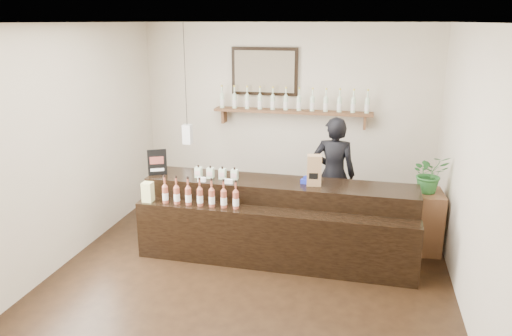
% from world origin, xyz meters
% --- Properties ---
extents(ground, '(5.00, 5.00, 0.00)m').
position_xyz_m(ground, '(0.00, 0.00, 0.00)').
color(ground, black).
rests_on(ground, ground).
extents(room_shell, '(5.00, 5.00, 5.00)m').
position_xyz_m(room_shell, '(0.00, 0.00, 1.70)').
color(room_shell, beige).
rests_on(room_shell, ground).
extents(back_wall_decor, '(2.66, 0.96, 1.69)m').
position_xyz_m(back_wall_decor, '(-0.15, 2.37, 1.76)').
color(back_wall_decor, '#57351D').
rests_on(back_wall_decor, ground).
extents(counter, '(3.33, 0.95, 1.09)m').
position_xyz_m(counter, '(0.20, 0.58, 0.44)').
color(counter, black).
rests_on(counter, ground).
extents(promo_sign, '(0.22, 0.12, 0.33)m').
position_xyz_m(promo_sign, '(-1.35, 0.62, 1.10)').
color(promo_sign, black).
rests_on(promo_sign, counter).
extents(paper_bag, '(0.18, 0.15, 0.37)m').
position_xyz_m(paper_bag, '(0.63, 0.65, 1.11)').
color(paper_bag, '#A47A4F').
rests_on(paper_bag, counter).
extents(tape_dispenser, '(0.13, 0.06, 0.10)m').
position_xyz_m(tape_dispenser, '(0.53, 0.68, 0.97)').
color(tape_dispenser, '#1827AE').
rests_on(tape_dispenser, counter).
extents(side_cabinet, '(0.42, 0.55, 0.78)m').
position_xyz_m(side_cabinet, '(2.00, 1.14, 0.39)').
color(side_cabinet, '#57351D').
rests_on(side_cabinet, ground).
extents(potted_plant, '(0.53, 0.50, 0.49)m').
position_xyz_m(potted_plant, '(2.00, 1.14, 1.02)').
color(potted_plant, '#2A692B').
rests_on(potted_plant, side_cabinet).
extents(shopkeeper, '(0.67, 0.45, 1.81)m').
position_xyz_m(shopkeeper, '(0.81, 1.55, 0.91)').
color(shopkeeper, black).
rests_on(shopkeeper, ground).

